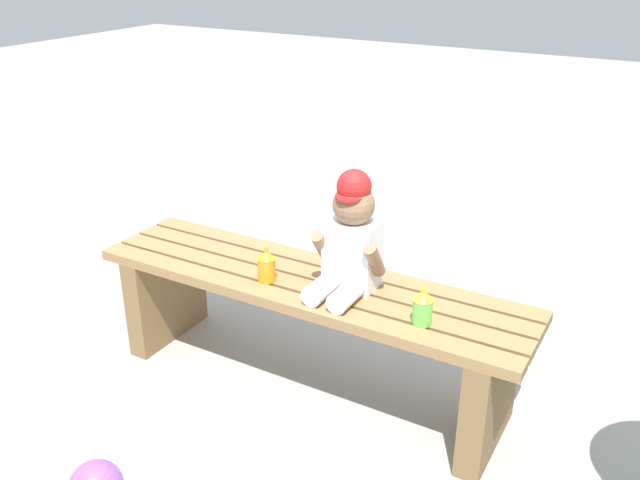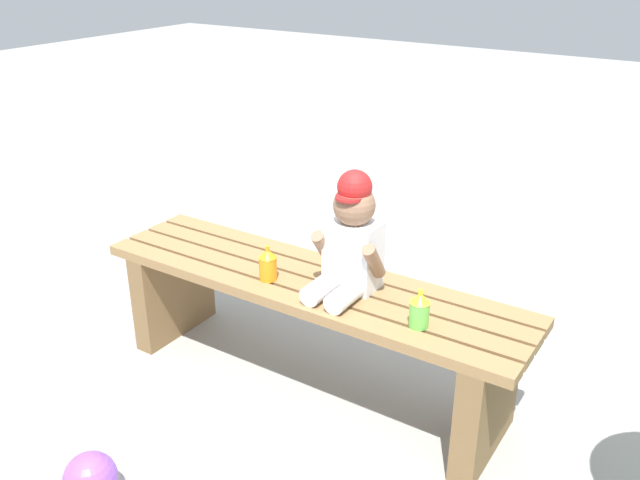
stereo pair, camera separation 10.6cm
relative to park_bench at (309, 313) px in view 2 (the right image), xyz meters
The scene contains 6 objects.
ground_plane 0.29m from the park_bench, 90.00° to the right, with size 16.00×16.00×0.00m, color #999993.
park_bench is the anchor object (origin of this frame).
child_figure 0.35m from the park_bench, ahead, with size 0.23×0.27×0.40m.
sippy_cup_left 0.24m from the park_bench, 143.54° to the right, with size 0.06×0.06×0.12m.
sippy_cup_right 0.50m from the park_bench, 10.47° to the right, with size 0.06×0.06×0.12m.
toy_ball 0.87m from the park_bench, 104.91° to the right, with size 0.15×0.15×0.15m, color #8C4CCC.
Camera 2 is at (1.15, -1.71, 1.50)m, focal length 38.17 mm.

